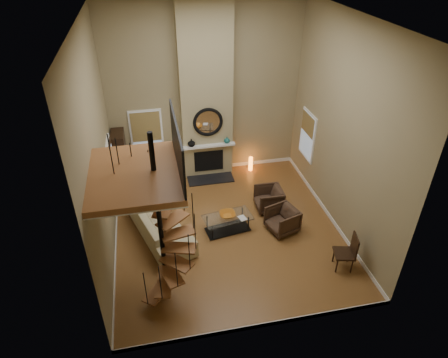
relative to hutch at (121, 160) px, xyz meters
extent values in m
cube|color=#9A6731|center=(2.77, -2.82, -0.95)|extent=(6.00, 6.50, 0.01)
cube|color=#93855E|center=(2.77, 0.43, 1.80)|extent=(6.00, 0.02, 5.50)
cube|color=#93855E|center=(2.77, -6.07, 1.80)|extent=(6.00, 0.02, 5.50)
cube|color=#93855E|center=(-0.23, -2.82, 1.80)|extent=(0.02, 6.50, 5.50)
cube|color=#93855E|center=(5.77, -2.82, 1.80)|extent=(0.02, 6.50, 5.50)
cube|color=silver|center=(2.77, -2.82, 4.54)|extent=(6.00, 6.50, 0.01)
cube|color=white|center=(2.77, 0.42, -0.89)|extent=(6.00, 0.02, 0.12)
cube|color=white|center=(2.77, -6.06, -0.89)|extent=(6.00, 0.02, 0.12)
cube|color=white|center=(-0.22, -2.82, -0.89)|extent=(0.02, 6.50, 0.12)
cube|color=white|center=(5.76, -2.82, -0.89)|extent=(0.02, 6.50, 0.12)
cube|color=tan|center=(2.77, 0.24, 1.80)|extent=(1.60, 0.38, 5.50)
cube|color=black|center=(2.77, -0.25, -0.93)|extent=(1.50, 0.60, 0.04)
cube|color=black|center=(2.77, 0.04, -0.40)|extent=(0.95, 0.02, 0.72)
cube|color=white|center=(2.77, -0.04, 0.20)|extent=(1.70, 0.18, 0.06)
torus|color=black|center=(2.77, 0.02, 1.00)|extent=(0.94, 0.10, 0.94)
cylinder|color=white|center=(2.77, 0.03, 1.00)|extent=(0.80, 0.01, 0.80)
imported|color=black|center=(2.22, 0.00, 0.35)|extent=(0.24, 0.24, 0.25)
imported|color=#1A5D5A|center=(3.37, 0.00, 0.33)|extent=(0.20, 0.20, 0.21)
cube|color=white|center=(0.87, 0.41, 0.65)|extent=(1.02, 0.04, 1.52)
cube|color=#8C9EB2|center=(0.87, 0.38, 0.65)|extent=(0.90, 0.01, 1.40)
cube|color=olive|center=(0.87, 0.37, 0.86)|extent=(0.90, 0.01, 0.98)
cube|color=white|center=(5.75, -0.82, 0.65)|extent=(0.04, 1.02, 1.52)
cube|color=#8C9EB2|center=(5.73, -0.82, 0.65)|extent=(0.01, 0.90, 1.40)
cube|color=olive|center=(5.71, -0.82, 1.03)|extent=(0.01, 0.90, 0.63)
cube|color=white|center=(-0.20, -1.02, 0.10)|extent=(0.06, 1.05, 2.16)
cube|color=black|center=(-0.16, -1.02, 0.07)|extent=(0.05, 0.90, 2.05)
cube|color=#8C9EB2|center=(-0.13, -1.02, 0.50)|extent=(0.01, 0.60, 0.90)
cube|color=#995E32|center=(0.62, -4.62, 2.23)|extent=(1.70, 2.20, 0.12)
cube|color=white|center=(0.62, -4.62, 2.16)|extent=(1.70, 2.20, 0.03)
cube|color=black|center=(1.44, -4.62, 2.76)|extent=(0.04, 2.20, 0.94)
cylinder|color=black|center=(0.97, -4.62, 1.06)|extent=(0.10, 0.10, 4.02)
cube|color=#995E32|center=(0.75, -4.91, -0.69)|extent=(0.71, 0.78, 0.04)
cylinder|color=black|center=(0.53, -5.19, -0.22)|extent=(0.02, 0.02, 0.94)
cube|color=#995E32|center=(0.91, -4.98, -0.43)|extent=(0.46, 0.77, 0.04)
cylinder|color=black|center=(0.85, -5.33, 0.04)|extent=(0.02, 0.02, 0.94)
cube|color=#995E32|center=(1.08, -4.97, -0.17)|extent=(0.55, 0.79, 0.04)
cylinder|color=black|center=(1.19, -5.31, 0.30)|extent=(0.02, 0.02, 0.94)
cube|color=#995E32|center=(1.23, -4.87, 0.09)|extent=(0.75, 0.74, 0.04)
cylinder|color=black|center=(1.49, -5.12, 0.56)|extent=(0.02, 0.02, 0.94)
cube|color=#995E32|center=(1.32, -4.72, 0.35)|extent=(0.79, 0.53, 0.04)
cylinder|color=black|center=(1.66, -4.82, 0.82)|extent=(0.02, 0.02, 0.94)
cube|color=#995E32|center=(1.32, -4.55, 0.61)|extent=(0.77, 0.48, 0.04)
cylinder|color=black|center=(1.68, -4.47, 1.08)|extent=(0.02, 0.02, 0.94)
cube|color=#995E32|center=(1.25, -4.39, 0.87)|extent=(0.77, 0.72, 0.04)
cylinder|color=black|center=(1.52, -4.16, 1.34)|extent=(0.02, 0.02, 0.94)
cube|color=#995E32|center=(1.11, -4.29, 1.13)|extent=(0.58, 0.79, 0.04)
cylinder|color=black|center=(1.24, -3.96, 1.60)|extent=(0.02, 0.02, 0.94)
cube|color=#995E32|center=(0.93, -4.27, 1.39)|extent=(0.41, 0.75, 0.04)
cylinder|color=black|center=(0.90, -3.91, 1.86)|extent=(0.02, 0.02, 0.94)
cube|color=#995E32|center=(0.77, -4.33, 1.65)|extent=(0.68, 0.79, 0.04)
cylinder|color=black|center=(0.57, -4.03, 2.12)|extent=(0.02, 0.02, 0.94)
cube|color=#995E32|center=(0.65, -4.45, 1.91)|extent=(0.80, 0.64, 0.04)
cylinder|color=black|center=(0.34, -4.29, 2.38)|extent=(0.02, 0.02, 0.94)
cube|color=#995E32|center=(0.61, -4.62, 2.17)|extent=(0.72, 0.34, 0.04)
cylinder|color=black|center=(0.25, -4.62, 2.64)|extent=(0.02, 0.02, 0.94)
cube|color=black|center=(0.00, 0.00, 0.00)|extent=(0.38, 0.82, 1.82)
imported|color=tan|center=(0.96, -2.70, -0.55)|extent=(1.74, 2.75, 0.75)
imported|color=#3F2B1D|center=(4.24, -2.15, -0.60)|extent=(0.78, 0.76, 0.70)
imported|color=#3F2B1D|center=(4.30, -3.14, -0.60)|extent=(0.95, 0.93, 0.69)
cube|color=silver|center=(2.79, -2.86, -0.51)|extent=(1.39, 0.85, 0.02)
cube|color=black|center=(2.79, -2.86, -0.92)|extent=(1.27, 0.72, 0.02)
cylinder|color=black|center=(2.31, -3.16, -0.73)|extent=(0.04, 0.04, 0.48)
cylinder|color=black|center=(3.33, -3.00, -0.73)|extent=(0.04, 0.04, 0.48)
cylinder|color=black|center=(2.24, -2.72, -0.73)|extent=(0.04, 0.04, 0.48)
cylinder|color=black|center=(3.26, -2.56, -0.73)|extent=(0.04, 0.04, 0.48)
imported|color=#C27222|center=(2.79, -2.81, -0.45)|extent=(0.43, 0.43, 0.11)
imported|color=gray|center=(3.14, -3.01, -0.49)|extent=(0.24, 0.29, 0.02)
cylinder|color=black|center=(1.58, -0.91, -0.93)|extent=(0.34, 0.34, 0.03)
cylinder|color=black|center=(1.58, -0.91, -0.15)|extent=(0.04, 0.04, 1.46)
cylinder|color=#F2E5C6|center=(1.58, -0.91, 0.60)|extent=(0.38, 0.38, 0.30)
cylinder|color=orange|center=(4.21, 0.07, -0.70)|extent=(0.14, 0.14, 0.49)
cube|color=black|center=(5.23, -4.80, -0.51)|extent=(0.57, 0.57, 0.05)
cube|color=black|center=(5.43, -4.84, -0.25)|extent=(0.15, 0.45, 0.56)
cylinder|color=black|center=(5.02, -4.93, -0.74)|extent=(0.05, 0.05, 0.45)
cylinder|color=black|center=(5.37, -5.01, -0.74)|extent=(0.05, 0.05, 0.45)
cylinder|color=black|center=(5.10, -4.58, -0.74)|extent=(0.05, 0.05, 0.45)
cylinder|color=black|center=(5.45, -4.66, -0.74)|extent=(0.05, 0.05, 0.45)
camera|label=1|loc=(0.98, -11.03, 6.15)|focal=31.58mm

